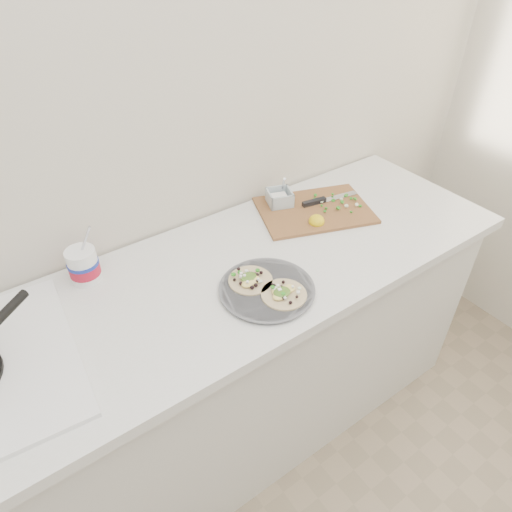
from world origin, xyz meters
TOP-DOWN VIEW (x-y plane):
  - counter at (0.00, 1.43)m, footprint 2.44×0.66m
  - taco_plate at (0.25, 1.27)m, footprint 0.30×0.30m
  - tub at (-0.18, 1.65)m, footprint 0.10×0.10m
  - cutboard at (0.66, 1.54)m, footprint 0.49×0.42m

SIDE VIEW (x-z plane):
  - counter at x=0.00m, z-range 0.00..0.90m
  - cutboard at x=0.66m, z-range 0.88..0.95m
  - taco_plate at x=0.25m, z-range 0.90..0.94m
  - tub at x=-0.18m, z-range 0.86..1.07m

